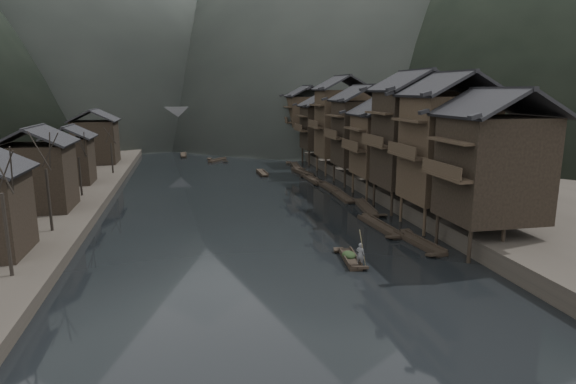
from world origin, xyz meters
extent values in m
plane|color=black|center=(0.00, 0.00, 0.00)|extent=(300.00, 300.00, 0.00)
cube|color=#2D2823|center=(35.00, 40.00, 0.90)|extent=(40.00, 200.00, 1.80)
cylinder|color=black|center=(14.20, -10.40, 1.30)|extent=(0.30, 0.30, 2.90)
cylinder|color=black|center=(14.20, -5.60, 1.30)|extent=(0.30, 0.30, 2.90)
cylinder|color=black|center=(16.95, -10.40, 1.30)|extent=(0.30, 0.30, 2.90)
cylinder|color=black|center=(16.95, -5.60, 1.30)|extent=(0.30, 0.30, 2.90)
cube|color=black|center=(17.30, -8.00, 6.63)|extent=(7.00, 6.00, 8.06)
cube|color=#2E2419|center=(13.30, -8.00, 6.23)|extent=(1.20, 5.70, 0.25)
cylinder|color=#2E2419|center=(14.20, -3.40, 1.30)|extent=(0.30, 0.30, 2.90)
cylinder|color=#2E2419|center=(14.20, 1.40, 1.30)|extent=(0.30, 0.30, 2.90)
cylinder|color=#2E2419|center=(16.95, -3.40, 1.30)|extent=(0.30, 0.30, 2.90)
cylinder|color=#2E2419|center=(16.95, 1.40, 1.30)|extent=(0.30, 0.30, 2.90)
cube|color=#2E2419|center=(17.30, -1.00, 7.35)|extent=(7.00, 6.00, 9.50)
cube|color=#2E2419|center=(13.30, -1.00, 6.87)|extent=(1.20, 5.70, 0.25)
cylinder|color=black|center=(14.20, 3.60, 1.30)|extent=(0.30, 0.30, 2.90)
cylinder|color=black|center=(14.20, 8.40, 1.30)|extent=(0.30, 0.30, 2.90)
cylinder|color=black|center=(16.95, 3.60, 1.30)|extent=(0.30, 0.30, 2.90)
cylinder|color=black|center=(16.95, 8.40, 1.30)|extent=(0.30, 0.30, 2.90)
cube|color=black|center=(17.30, 6.00, 7.56)|extent=(7.00, 6.00, 9.92)
cube|color=#2E2419|center=(13.30, 6.00, 7.07)|extent=(1.20, 5.70, 0.25)
cylinder|color=#2E2419|center=(14.20, 10.60, 1.30)|extent=(0.30, 0.30, 2.90)
cylinder|color=#2E2419|center=(14.20, 15.40, 1.30)|extent=(0.30, 0.30, 2.90)
cylinder|color=#2E2419|center=(16.95, 10.60, 1.30)|extent=(0.30, 0.30, 2.90)
cylinder|color=#2E2419|center=(16.95, 15.40, 1.30)|extent=(0.30, 0.30, 2.90)
cube|color=#2E2419|center=(17.30, 13.00, 6.17)|extent=(7.00, 6.00, 7.13)
cube|color=#2E2419|center=(13.30, 13.00, 5.81)|extent=(1.20, 5.70, 0.25)
cylinder|color=black|center=(14.20, 18.60, 1.30)|extent=(0.30, 0.30, 2.90)
cylinder|color=black|center=(14.20, 23.40, 1.30)|extent=(0.30, 0.30, 2.90)
cylinder|color=black|center=(16.95, 18.60, 1.30)|extent=(0.30, 0.30, 2.90)
cylinder|color=black|center=(16.95, 23.40, 1.30)|extent=(0.30, 0.30, 2.90)
cube|color=black|center=(17.30, 21.00, 6.90)|extent=(7.00, 6.00, 8.60)
cube|color=#2E2419|center=(13.30, 21.00, 6.47)|extent=(1.20, 5.70, 0.25)
cylinder|color=#2E2419|center=(14.20, 27.60, 1.30)|extent=(0.30, 0.30, 2.90)
cylinder|color=#2E2419|center=(14.20, 32.40, 1.30)|extent=(0.30, 0.30, 2.90)
cylinder|color=#2E2419|center=(16.95, 27.60, 1.30)|extent=(0.30, 0.30, 2.90)
cylinder|color=#2E2419|center=(16.95, 32.40, 1.30)|extent=(0.30, 0.30, 2.90)
cube|color=#2E2419|center=(17.30, 30.00, 7.62)|extent=(7.00, 6.00, 10.05)
cube|color=#2E2419|center=(13.30, 30.00, 7.12)|extent=(1.20, 5.70, 0.25)
cylinder|color=black|center=(14.20, 37.60, 1.30)|extent=(0.30, 0.30, 2.90)
cylinder|color=black|center=(14.20, 42.40, 1.30)|extent=(0.30, 0.30, 2.90)
cylinder|color=black|center=(16.95, 37.60, 1.30)|extent=(0.30, 0.30, 2.90)
cylinder|color=black|center=(16.95, 42.40, 1.30)|extent=(0.30, 0.30, 2.90)
cube|color=black|center=(17.30, 40.00, 6.24)|extent=(7.00, 6.00, 7.27)
cube|color=#2E2419|center=(13.30, 40.00, 5.87)|extent=(1.20, 5.70, 0.25)
cylinder|color=#2E2419|center=(14.20, 49.60, 1.30)|extent=(0.30, 0.30, 2.90)
cylinder|color=#2E2419|center=(14.20, 54.40, 1.30)|extent=(0.30, 0.30, 2.90)
cylinder|color=#2E2419|center=(16.95, 49.60, 1.30)|extent=(0.30, 0.30, 2.90)
cylinder|color=#2E2419|center=(16.95, 54.40, 1.30)|extent=(0.30, 0.30, 2.90)
cube|color=#2E2419|center=(17.30, 52.00, 6.98)|extent=(7.00, 6.00, 8.76)
cube|color=#2E2419|center=(13.30, 52.00, 6.54)|extent=(1.20, 5.70, 0.25)
cube|color=black|center=(-20.50, 10.00, 4.45)|extent=(6.00, 6.00, 6.50)
cube|color=black|center=(-20.50, 24.00, 4.10)|extent=(5.00, 5.00, 5.80)
cube|color=black|center=(-20.50, 42.00, 4.60)|extent=(6.50, 6.50, 6.80)
cylinder|color=black|center=(-17.00, -8.72, 3.91)|extent=(0.24, 0.24, 5.43)
cylinder|color=black|center=(-17.00, 1.67, 3.85)|extent=(0.24, 0.24, 5.31)
cylinder|color=black|center=(-17.00, 16.01, 3.38)|extent=(0.24, 0.24, 4.37)
cylinder|color=black|center=(-17.00, 31.16, 3.35)|extent=(0.24, 0.24, 4.29)
cube|color=black|center=(12.59, -5.64, 0.15)|extent=(1.86, 6.51, 0.30)
cube|color=black|center=(12.59, -5.64, 0.33)|extent=(1.90, 6.39, 0.10)
cube|color=black|center=(12.96, -2.58, 0.29)|extent=(1.02, 0.90, 0.34)
cube|color=black|center=(12.22, -8.71, 0.29)|extent=(1.02, 0.90, 0.34)
cube|color=black|center=(11.31, -0.20, 0.15)|extent=(1.66, 7.56, 0.30)
cube|color=black|center=(11.31, -0.20, 0.33)|extent=(1.70, 7.41, 0.10)
cube|color=black|center=(11.57, 3.38, 0.29)|extent=(1.00, 0.98, 0.36)
cube|color=black|center=(11.04, -3.79, 0.29)|extent=(1.00, 0.98, 0.36)
cube|color=black|center=(12.66, 7.00, 0.15)|extent=(2.03, 7.60, 0.30)
cube|color=black|center=(12.66, 7.00, 0.33)|extent=(2.07, 7.45, 0.10)
cube|color=black|center=(12.20, 10.58, 0.29)|extent=(1.04, 1.03, 0.36)
cube|color=black|center=(13.11, 3.42, 0.29)|extent=(1.04, 1.03, 0.36)
cube|color=black|center=(11.89, 12.65, 0.15)|extent=(1.28, 6.06, 0.30)
cube|color=black|center=(11.89, 12.65, 0.33)|extent=(1.33, 5.94, 0.10)
cube|color=black|center=(11.81, 15.54, 0.29)|extent=(0.96, 0.77, 0.33)
cube|color=black|center=(11.98, 9.75, 0.29)|extent=(0.96, 0.77, 0.33)
cube|color=black|center=(11.89, 18.50, 0.15)|extent=(1.51, 6.52, 0.30)
cube|color=black|center=(11.89, 18.50, 0.33)|extent=(1.56, 6.40, 0.10)
cube|color=black|center=(12.09, 21.60, 0.29)|extent=(0.98, 0.85, 0.34)
cube|color=black|center=(11.70, 15.40, 0.29)|extent=(0.98, 0.85, 0.34)
cube|color=black|center=(11.21, 24.27, 0.15)|extent=(1.42, 7.28, 0.30)
cube|color=black|center=(11.21, 24.27, 0.33)|extent=(1.47, 7.13, 0.10)
cube|color=black|center=(11.37, 27.74, 0.29)|extent=(0.97, 0.93, 0.36)
cube|color=black|center=(11.06, 20.80, 0.29)|extent=(0.97, 0.93, 0.36)
cube|color=black|center=(11.23, 30.37, 0.15)|extent=(2.03, 6.91, 0.30)
cube|color=black|center=(11.23, 30.37, 0.33)|extent=(2.06, 6.78, 0.10)
cube|color=black|center=(11.68, 33.61, 0.29)|extent=(1.04, 0.96, 0.35)
cube|color=black|center=(10.78, 27.12, 0.29)|extent=(1.04, 0.96, 0.35)
cube|color=black|center=(11.67, 36.98, 0.15)|extent=(1.95, 7.56, 0.30)
cube|color=black|center=(11.67, 36.98, 0.33)|extent=(1.98, 7.41, 0.10)
cube|color=black|center=(11.26, 40.55, 0.29)|extent=(1.03, 1.02, 0.36)
cube|color=black|center=(12.08, 33.41, 0.29)|extent=(1.03, 1.02, 0.36)
cube|color=black|center=(5.11, 31.07, 0.15)|extent=(1.14, 5.29, 0.30)
cube|color=black|center=(5.11, 31.07, 0.33)|extent=(1.18, 5.19, 0.10)
cube|color=black|center=(5.17, 33.60, 0.29)|extent=(0.87, 0.68, 0.31)
cube|color=black|center=(5.04, 28.54, 0.29)|extent=(0.87, 0.68, 0.31)
cube|color=black|center=(-0.73, 46.52, 0.15)|extent=(3.62, 4.34, 0.30)
cube|color=black|center=(-0.73, 46.52, 0.33)|extent=(3.60, 4.29, 0.10)
cube|color=black|center=(-2.09, 48.31, 0.29)|extent=(1.03, 0.98, 0.29)
cube|color=black|center=(0.62, 44.73, 0.29)|extent=(1.03, 0.98, 0.29)
cube|color=black|center=(-6.76, 54.86, 0.15)|extent=(1.10, 5.97, 0.30)
cube|color=black|center=(-6.76, 54.86, 0.33)|extent=(1.15, 5.86, 0.10)
cube|color=black|center=(-6.71, 57.72, 0.29)|extent=(0.86, 0.75, 0.32)
cube|color=black|center=(-6.80, 52.00, 0.29)|extent=(0.86, 0.75, 0.32)
cube|color=black|center=(-7.28, 73.85, 0.15)|extent=(3.98, 4.63, 0.30)
cube|color=black|center=(-7.28, 73.85, 0.33)|extent=(3.96, 4.58, 0.10)
cube|color=black|center=(-8.82, 75.78, 0.29)|extent=(1.06, 1.03, 0.30)
cube|color=black|center=(-5.75, 71.93, 0.29)|extent=(1.06, 1.03, 0.30)
cube|color=#4C4C4F|center=(0.00, 72.00, 7.20)|extent=(40.00, 6.00, 1.60)
cube|color=#4C4C4F|center=(0.00, 69.30, 8.50)|extent=(40.00, 0.50, 1.00)
cube|color=#4C4C4F|center=(0.00, 74.70, 8.50)|extent=(40.00, 0.50, 1.00)
cube|color=#4C4C4F|center=(-14.00, 72.00, 3.20)|extent=(3.20, 6.00, 6.40)
cube|color=#4C4C4F|center=(-4.50, 72.00, 3.20)|extent=(3.20, 6.00, 6.40)
cube|color=#4C4C4F|center=(4.50, 72.00, 3.20)|extent=(3.20, 6.00, 6.40)
cube|color=#4C4C4F|center=(14.00, 72.00, 3.20)|extent=(3.20, 6.00, 6.40)
cube|color=black|center=(5.68, -8.18, 0.15)|extent=(1.43, 4.37, 0.30)
cube|color=black|center=(5.68, -8.18, 0.33)|extent=(1.47, 4.29, 0.10)
cube|color=black|center=(5.44, -6.14, 0.29)|extent=(0.85, 0.63, 0.28)
cube|color=black|center=(5.92, -10.23, 0.29)|extent=(0.85, 0.63, 0.28)
ellipsoid|color=black|center=(5.65, -7.97, 0.74)|extent=(1.03, 1.34, 0.62)
imported|color=#515153|center=(5.87, -9.80, 1.29)|extent=(0.74, 0.73, 1.73)
cylinder|color=#8C7A51|center=(6.07, -9.80, 4.03)|extent=(1.28, 1.58, 3.74)
camera|label=1|loc=(-6.01, -40.91, 12.65)|focal=30.00mm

